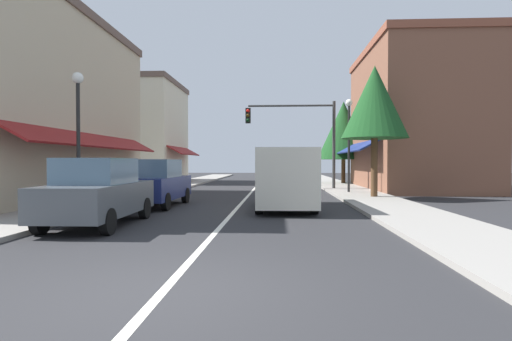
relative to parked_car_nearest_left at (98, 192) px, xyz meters
name	(u,v)px	position (x,y,z in m)	size (l,w,h in m)	color
ground_plane	(252,191)	(3.21, 12.74, -0.88)	(80.00, 80.00, 0.00)	#28282B
sidewalk_left	(157,190)	(-2.29, 12.74, -0.82)	(2.60, 56.00, 0.12)	gray
sidewalk_right	(349,191)	(8.71, 12.74, -0.82)	(2.60, 56.00, 0.12)	gray
lane_center_stripe	(252,191)	(3.21, 12.74, -0.88)	(0.14, 52.00, 0.01)	silver
storefront_left_block	(34,104)	(-5.87, 6.74, 3.31)	(5.89, 14.20, 8.37)	#BCAD8E
storefront_right_block	(415,119)	(12.94, 14.74, 3.39)	(7.17, 10.20, 8.53)	brown
storefront_far_left	(150,132)	(-5.86, 22.74, 3.26)	(5.87, 8.20, 8.26)	beige
parked_car_nearest_left	(98,192)	(0.00, 0.00, 0.00)	(1.84, 4.13, 1.77)	#4C5156
parked_car_second_left	(156,183)	(0.09, 4.69, 0.00)	(1.86, 4.14, 1.77)	navy
van_in_lane	(284,177)	(4.92, 4.26, 0.27)	(2.11, 5.23, 2.12)	beige
traffic_signal_mast_arm	(302,129)	(6.09, 13.98, 2.77)	(5.34, 0.50, 5.29)	#333333
street_lamp_left_near	(78,118)	(-1.73, 2.42, 2.21)	(0.36, 0.36, 4.56)	black
street_lamp_right_mid	(349,131)	(8.36, 10.93, 2.42)	(0.36, 0.36, 4.92)	black
tree_right_near	(375,103)	(9.02, 8.21, 3.47)	(2.97, 2.97, 6.01)	#4C331E
tree_right_far	(344,131)	(9.56, 20.23, 3.14)	(3.91, 3.91, 6.18)	#4C331E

